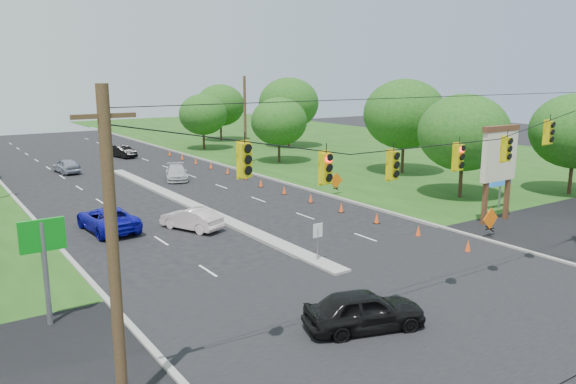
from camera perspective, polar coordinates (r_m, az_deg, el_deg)
ground at (r=23.91m, az=11.84°, el=-11.04°), size 160.00×160.00×0.00m
grass_right at (r=58.65m, az=18.40°, el=2.27°), size 40.00×160.00×0.06m
cross_street at (r=23.91m, az=11.84°, el=-11.04°), size 160.00×14.00×0.02m
curb_left at (r=46.47m, az=-25.95°, el=-0.74°), size 0.25×110.00×0.16m
curb_right at (r=52.98m, az=-3.89°, el=1.87°), size 0.25×110.00×0.16m
median at (r=40.61m, az=-9.83°, el=-1.38°), size 1.00×34.00×0.18m
median_sign at (r=27.65m, az=3.04°, el=-4.39°), size 0.55×0.06×2.05m
signal_span at (r=21.77m, az=14.19°, el=0.29°), size 25.60×0.32×9.00m
utility_pole_far_right at (r=57.89m, az=-4.39°, el=7.21°), size 0.28×0.28×9.00m
pylon_sign at (r=37.47m, az=20.69°, el=3.14°), size 5.90×2.30×6.12m
cone_0 at (r=31.14m, az=17.82°, el=-5.22°), size 0.32×0.32×0.70m
cone_1 at (r=33.30m, az=13.10°, el=-3.85°), size 0.32×0.32×0.70m
cone_2 at (r=35.68m, az=9.00°, el=-2.63°), size 0.32×0.32×0.70m
cone_3 at (r=38.23m, az=5.43°, el=-1.55°), size 0.32×0.32×0.70m
cone_4 at (r=40.92m, az=2.33°, el=-0.61°), size 0.32×0.32×0.70m
cone_5 at (r=43.72m, az=-0.39°, el=0.22°), size 0.32×0.32×0.70m
cone_6 at (r=46.62m, az=-2.77°, el=0.94°), size 0.32×0.32×0.70m
cone_7 at (r=49.88m, az=-4.27°, el=1.65°), size 0.32×0.32×0.70m
cone_8 at (r=52.91m, az=-6.16°, el=2.20°), size 0.32×0.32×0.70m
cone_9 at (r=55.99m, az=-7.84°, el=2.70°), size 0.32×0.32×0.70m
cone_10 at (r=59.11m, az=-9.35°, el=3.14°), size 0.32×0.32×0.70m
cone_11 at (r=62.28m, az=-10.70°, el=3.53°), size 0.32×0.32×0.70m
cone_12 at (r=65.48m, az=-11.93°, el=3.88°), size 0.32×0.32×0.70m
work_sign_0 at (r=33.96m, az=19.88°, el=-2.66°), size 1.27×0.58×1.37m
work_sign_1 at (r=43.42m, az=4.89°, el=1.09°), size 1.27×0.58×1.37m
work_sign_2 at (r=54.86m, az=-4.32°, el=3.37°), size 1.27×0.58×1.37m
tree_7 at (r=43.75m, az=17.42°, el=5.79°), size 6.72×6.72×7.84m
tree_8 at (r=53.29m, az=11.75°, el=7.76°), size 7.56×7.56×8.82m
tree_9 at (r=58.87m, az=-0.92°, el=7.17°), size 5.88×5.88×6.86m
tree_10 at (r=71.52m, az=0.08°, el=9.01°), size 7.56×7.56×8.82m
tree_11 at (r=78.98m, az=-6.89°, el=8.75°), size 6.72×6.72×7.84m
tree_12 at (r=70.10m, az=-8.63°, el=7.80°), size 5.88×5.88×6.86m
tree_13 at (r=48.18m, az=27.17°, el=5.54°), size 6.72×6.72×7.84m
black_sedan at (r=21.12m, az=7.76°, el=-11.81°), size 4.81×3.06×1.53m
white_sedan at (r=34.30m, az=-9.78°, el=-2.70°), size 2.89×4.28×1.33m
blue_pickup at (r=35.21m, az=-17.86°, el=-2.60°), size 2.78×5.47×1.48m
silver_car_far at (r=50.67m, az=-11.26°, el=1.95°), size 3.25×4.82×1.30m
silver_car_oncoming at (r=57.10m, az=-21.59°, el=2.48°), size 2.06×4.16×1.36m
dark_car_receding at (r=65.82m, az=-16.47°, el=3.99°), size 2.27×4.38×1.37m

